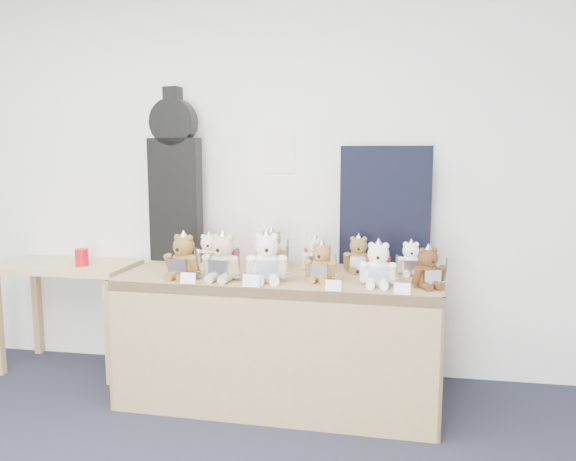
% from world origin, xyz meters
% --- Properties ---
extents(room_shell, '(6.00, 6.00, 6.00)m').
position_xyz_m(room_shell, '(0.62, 2.49, 1.56)').
color(room_shell, white).
rests_on(room_shell, floor).
extents(display_table, '(1.96, 0.87, 0.81)m').
position_xyz_m(display_table, '(0.72, 1.92, 0.63)').
color(display_table, olive).
rests_on(display_table, floor).
extents(side_table, '(0.93, 0.53, 0.77)m').
position_xyz_m(side_table, '(-0.86, 2.23, 0.64)').
color(side_table, tan).
rests_on(side_table, floor).
extents(guitar_case, '(0.36, 0.14, 1.18)m').
position_xyz_m(guitar_case, '(-0.06, 2.29, 1.38)').
color(guitar_case, black).
rests_on(guitar_case, display_table).
extents(navy_board, '(0.59, 0.07, 0.79)m').
position_xyz_m(navy_board, '(1.35, 2.34, 1.20)').
color(navy_board, black).
rests_on(navy_board, display_table).
extents(red_cup, '(0.09, 0.09, 0.12)m').
position_xyz_m(red_cup, '(-0.71, 2.18, 0.83)').
color(red_cup, '#B80C13').
rests_on(red_cup, side_table).
extents(teddy_front_far_left, '(0.25, 0.22, 0.30)m').
position_xyz_m(teddy_front_far_left, '(0.18, 1.77, 0.93)').
color(teddy_front_far_left, brown).
rests_on(teddy_front_far_left, display_table).
extents(teddy_front_left, '(0.26, 0.22, 0.31)m').
position_xyz_m(teddy_front_left, '(0.42, 1.77, 0.93)').
color(teddy_front_left, tan).
rests_on(teddy_front_left, display_table).
extents(teddy_front_centre, '(0.27, 0.24, 0.33)m').
position_xyz_m(teddy_front_centre, '(0.69, 1.77, 0.94)').
color(teddy_front_centre, white).
rests_on(teddy_front_centre, display_table).
extents(teddy_front_right, '(0.21, 0.18, 0.26)m').
position_xyz_m(teddy_front_right, '(0.99, 1.84, 0.91)').
color(teddy_front_right, brown).
rests_on(teddy_front_right, display_table).
extents(teddy_front_far_right, '(0.23, 0.19, 0.28)m').
position_xyz_m(teddy_front_far_right, '(1.32, 1.78, 0.92)').
color(teddy_front_far_right, white).
rests_on(teddy_front_far_right, display_table).
extents(teddy_front_end, '(0.21, 0.20, 0.26)m').
position_xyz_m(teddy_front_end, '(1.60, 1.78, 0.91)').
color(teddy_front_end, '#51331B').
rests_on(teddy_front_end, display_table).
extents(teddy_back_left, '(0.21, 0.18, 0.25)m').
position_xyz_m(teddy_back_left, '(0.23, 2.09, 0.90)').
color(teddy_back_left, beige).
rests_on(teddy_back_left, display_table).
extents(teddy_back_centre_left, '(0.24, 0.21, 0.29)m').
position_xyz_m(teddy_back_centre_left, '(0.63, 2.17, 0.92)').
color(teddy_back_centre_left, tan).
rests_on(teddy_back_centre_left, display_table).
extents(teddy_back_centre_right, '(0.20, 0.19, 0.24)m').
position_xyz_m(teddy_back_centre_right, '(0.92, 2.13, 0.90)').
color(teddy_back_centre_right, beige).
rests_on(teddy_back_centre_right, display_table).
extents(teddy_back_right, '(0.21, 0.17, 0.26)m').
position_xyz_m(teddy_back_right, '(1.20, 2.13, 0.91)').
color(teddy_back_right, brown).
rests_on(teddy_back_right, display_table).
extents(teddy_back_end, '(0.19, 0.16, 0.23)m').
position_xyz_m(teddy_back_end, '(1.51, 2.10, 0.90)').
color(teddy_back_end, white).
rests_on(teddy_back_end, display_table).
extents(entry_card_a, '(0.09, 0.02, 0.06)m').
position_xyz_m(entry_card_a, '(0.26, 1.63, 0.84)').
color(entry_card_a, silver).
rests_on(entry_card_a, display_table).
extents(entry_card_b, '(0.10, 0.02, 0.07)m').
position_xyz_m(entry_card_b, '(0.63, 1.62, 0.84)').
color(entry_card_b, silver).
rests_on(entry_card_b, display_table).
extents(entry_card_c, '(0.09, 0.02, 0.06)m').
position_xyz_m(entry_card_c, '(1.09, 1.60, 0.84)').
color(entry_card_c, silver).
rests_on(entry_card_c, display_table).
extents(entry_card_d, '(0.09, 0.02, 0.06)m').
position_xyz_m(entry_card_d, '(1.45, 1.59, 0.84)').
color(entry_card_d, silver).
rests_on(entry_card_d, display_table).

